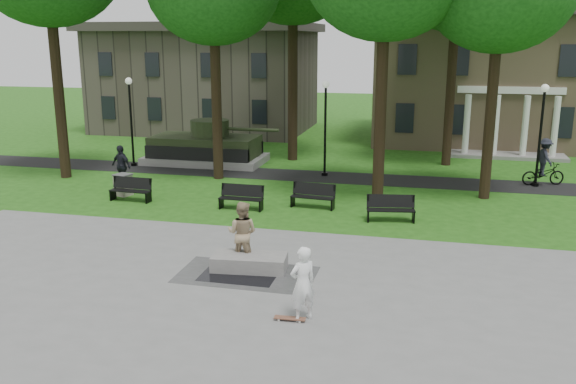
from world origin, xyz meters
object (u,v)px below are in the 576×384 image
(friend_watching, at_px, (242,233))
(trash_bin, at_px, (123,185))
(skateboarder, at_px, (303,284))
(park_bench_0, at_px, (131,189))
(concrete_block, at_px, (249,262))
(cyclist, at_px, (544,166))

(friend_watching, distance_m, trash_bin, 10.30)
(skateboarder, xyz_separation_m, park_bench_0, (-9.45, 9.43, -0.44))
(concrete_block, relative_size, park_bench_0, 1.21)
(concrete_block, bearing_deg, skateboarder, -52.40)
(skateboarder, xyz_separation_m, cyclist, (8.07, 16.50, -0.05))
(park_bench_0, height_order, trash_bin, park_bench_0)
(friend_watching, xyz_separation_m, trash_bin, (-7.65, 6.88, -0.52))
(friend_watching, height_order, trash_bin, friend_watching)
(cyclist, height_order, park_bench_0, cyclist)
(friend_watching, distance_m, cyclist, 16.95)
(skateboarder, height_order, trash_bin, skateboarder)
(friend_watching, height_order, cyclist, cyclist)
(cyclist, xyz_separation_m, trash_bin, (-18.29, -6.32, -0.42))
(concrete_block, height_order, skateboarder, skateboarder)
(skateboarder, height_order, cyclist, cyclist)
(cyclist, bearing_deg, skateboarder, 136.07)
(friend_watching, height_order, park_bench_0, friend_watching)
(concrete_block, relative_size, skateboarder, 1.17)
(park_bench_0, distance_m, trash_bin, 1.08)
(cyclist, distance_m, park_bench_0, 18.90)
(cyclist, distance_m, trash_bin, 19.36)
(cyclist, relative_size, trash_bin, 2.32)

